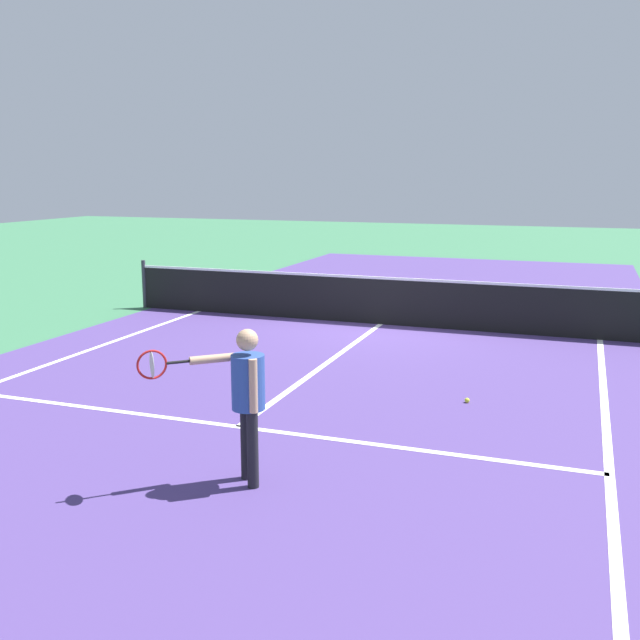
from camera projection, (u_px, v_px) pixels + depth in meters
The scene contains 8 objects.
ground_plane at pixel (381, 324), 14.52m from camera, with size 60.00×60.00×0.00m, color #38724C.
court_surface_inbounds at pixel (381, 324), 14.52m from camera, with size 10.62×24.40×0.00m, color #4C387A.
line_sideline_right at pixel (608, 458), 7.66m from camera, with size 0.10×11.89×0.01m, color white.
line_service_near at pixel (239, 427), 8.62m from camera, with size 8.22×0.10×0.01m, color white.
line_center_service at pixel (328, 362), 11.57m from camera, with size 0.10×6.40×0.01m, color white.
net at pixel (381, 300), 14.42m from camera, with size 11.05×0.09×1.07m.
player_near at pixel (245, 390), 6.87m from camera, with size 1.03×0.71×1.53m.
tennis_ball_mid_court at pixel (467, 400), 9.53m from camera, with size 0.07×0.07×0.07m, color #CCE033.
Camera 1 is at (3.71, -13.78, 2.95)m, focal length 40.76 mm.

